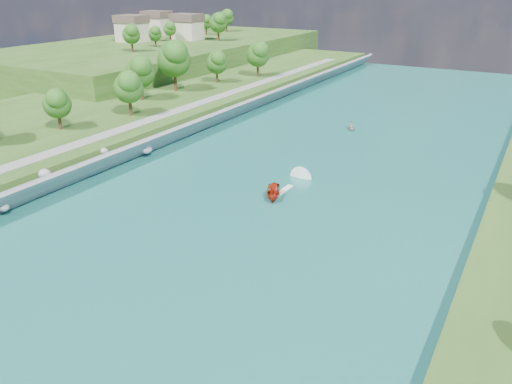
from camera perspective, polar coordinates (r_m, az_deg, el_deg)
The scene contains 11 objects.
ground at distance 57.81m, azimuth -6.64°, elevation -5.97°, with size 260.00×260.00×0.00m, color #2D5119.
river_water at distance 73.11m, azimuth 2.61°, elevation 0.65°, with size 55.00×240.00×0.10m, color #1A6365.
berm_west at distance 104.08m, azimuth -22.76°, elevation 6.73°, with size 45.00×240.00×3.50m, color #2D5119.
ridge_west at distance 177.91m, azimuth -10.31°, elevation 15.18°, with size 60.00×120.00×9.00m, color #2D5119.
riprap_bank at distance 85.89m, azimuth -13.27°, elevation 4.76°, with size 4.38×236.00×4.13m.
riverside_path at distance 90.67m, azimuth -16.00°, elevation 6.60°, with size 3.00×200.00×0.10m, color gray.
ridge_houses at distance 184.74m, azimuth -11.03°, elevation 18.17°, with size 29.50×29.50×8.40m.
trees_west at distance 88.92m, azimuth -26.22°, elevation 8.53°, with size 16.34×153.16×13.80m.
trees_ridge at distance 179.28m, azimuth -6.76°, elevation 18.38°, with size 21.53×69.59×10.73m.
motorboat at distance 69.59m, azimuth 2.45°, elevation 0.20°, with size 3.60×19.24×2.21m.
raft at distance 103.12m, azimuth 10.80°, elevation 7.25°, with size 3.47×3.71×1.71m.
Camera 1 is at (30.80, -40.16, 27.94)m, focal length 35.00 mm.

